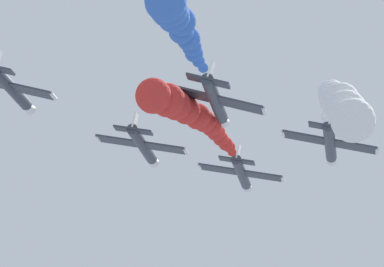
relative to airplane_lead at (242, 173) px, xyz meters
name	(u,v)px	position (x,y,z in m)	size (l,w,h in m)	color
airplane_lead	(242,173)	(0.00, 0.00, 0.00)	(9.42, 10.35, 3.03)	#333842
smoke_trail_lead	(183,110)	(-2.84, -20.00, -0.45)	(6.47, 19.67, 3.27)	red
airplane_left_inner	(143,145)	(-8.74, -10.13, 0.16)	(9.42, 10.35, 3.03)	#333842
airplane_right_inner	(330,143)	(9.83, -9.38, -0.51)	(9.34, 10.35, 3.21)	#333842
smoke_trail_right_inner	(340,105)	(10.98, -34.18, -6.72)	(3.89, 24.82, 11.31)	white
airplane_left_outer	(215,100)	(0.16, -20.31, 0.19)	(9.20, 10.35, 3.45)	#333842
smoke_trail_left_outer	(176,19)	(0.05, -38.27, -1.11)	(2.82, 16.66, 3.87)	blue
airplane_right_outer	(11,87)	(-18.74, -21.10, 2.53)	(9.25, 10.35, 3.37)	#333842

